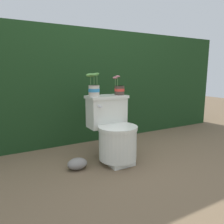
# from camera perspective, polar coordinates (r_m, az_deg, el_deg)

# --- Properties ---
(ground_plane) EXTENTS (12.00, 12.00, 0.00)m
(ground_plane) POSITION_cam_1_polar(r_m,az_deg,el_deg) (2.26, 3.28, -13.16)
(ground_plane) COLOR brown
(hedge_backdrop) EXTENTS (4.40, 0.69, 1.44)m
(hedge_backdrop) POSITION_cam_1_polar(r_m,az_deg,el_deg) (3.12, -8.09, 6.91)
(hedge_backdrop) COLOR #193819
(hedge_backdrop) RESTS_ON ground
(toilet) EXTENTS (0.42, 0.54, 0.66)m
(toilet) POSITION_cam_1_polar(r_m,az_deg,el_deg) (2.23, 0.42, -5.11)
(toilet) COLOR silver
(toilet) RESTS_ON ground
(potted_plant_left) EXTENTS (0.13, 0.11, 0.23)m
(potted_plant_left) POSITION_cam_1_polar(r_m,az_deg,el_deg) (2.21, -4.81, 6.40)
(potted_plant_left) COLOR beige
(potted_plant_left) RESTS_ON toilet
(potted_plant_midleft) EXTENTS (0.12, 0.11, 0.21)m
(potted_plant_midleft) POSITION_cam_1_polar(r_m,az_deg,el_deg) (2.36, 1.90, 6.02)
(potted_plant_midleft) COLOR #47382D
(potted_plant_midleft) RESTS_ON toilet
(garden_stone) EXTENTS (0.19, 0.15, 0.10)m
(garden_stone) POSITION_cam_1_polar(r_m,az_deg,el_deg) (2.14, -9.05, -13.20)
(garden_stone) COLOR gray
(garden_stone) RESTS_ON ground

